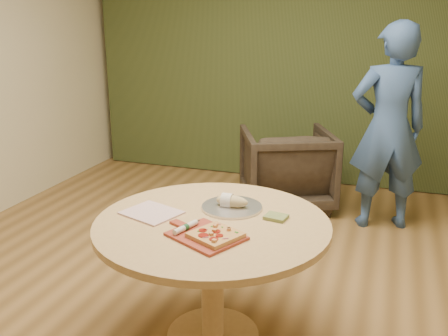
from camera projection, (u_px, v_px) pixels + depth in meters
room_shell at (205, 95)px, 2.83m from camera, size 5.04×6.04×2.84m
curtain at (300, 56)px, 5.45m from camera, size 4.80×0.14×2.78m
pedestal_table at (212, 244)px, 2.79m from camera, size 1.30×1.30×0.75m
pizza_paddle at (205, 235)px, 2.55m from camera, size 0.47×0.41×0.01m
flatbread_pizza at (215, 235)px, 2.51m from camera, size 0.30×0.30×0.04m
cutlery_roll at (186, 227)px, 2.59m from camera, size 0.08×0.20×0.03m
newspaper at (152, 213)px, 2.85m from camera, size 0.37×0.33×0.01m
serving_tray at (232, 207)px, 2.92m from camera, size 0.36×0.36×0.02m
bread_roll at (231, 201)px, 2.92m from camera, size 0.19×0.09×0.09m
green_packet at (276, 217)px, 2.77m from camera, size 0.13×0.12×0.02m
armchair at (287, 164)px, 4.90m from camera, size 1.08×1.05×0.86m
person_standing at (388, 128)px, 4.30m from camera, size 0.76×0.62×1.80m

